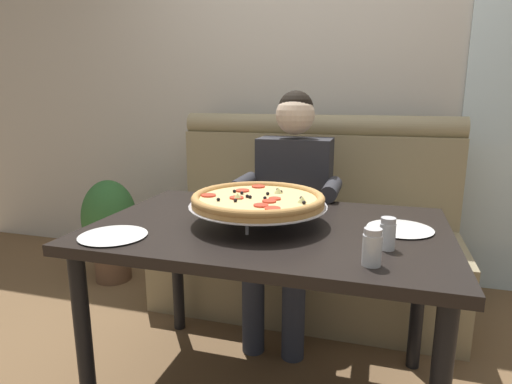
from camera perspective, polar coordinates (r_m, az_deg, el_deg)
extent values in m
cube|color=beige|center=(3.06, 9.27, 15.49)|extent=(6.00, 0.12, 2.80)
cube|color=#998966|center=(2.57, 6.26, -10.60)|extent=(1.74, 0.60, 0.46)
cube|color=#998966|center=(2.80, 7.93, 1.10)|extent=(1.74, 0.18, 0.65)
cylinder|color=#998966|center=(2.75, 8.17, 8.76)|extent=(1.74, 0.14, 0.14)
cube|color=black|center=(1.67, 1.81, -5.01)|extent=(1.35, 0.89, 0.04)
cylinder|color=black|center=(1.78, -22.02, -18.23)|extent=(0.06, 0.06, 0.72)
cylinder|color=black|center=(2.34, -10.49, -9.77)|extent=(0.06, 0.06, 0.72)
cylinder|color=black|center=(2.12, 20.91, -12.88)|extent=(0.06, 0.06, 0.72)
cube|color=#2D3342|center=(2.24, 3.95, -5.76)|extent=(0.34, 0.40, 0.15)
cylinder|color=#2D3342|center=(2.16, -0.37, -15.26)|extent=(0.11, 0.11, 0.46)
cylinder|color=#2D3342|center=(2.12, 5.02, -15.92)|extent=(0.11, 0.11, 0.46)
cube|color=#2D2D33|center=(2.40, 5.17, 0.52)|extent=(0.40, 0.22, 0.56)
cylinder|color=#2D2D33|center=(2.23, -1.72, 1.12)|extent=(0.08, 0.28, 0.08)
cylinder|color=#2D2D33|center=(2.14, 10.08, 0.40)|extent=(0.08, 0.28, 0.08)
sphere|color=beige|center=(2.32, 5.28, 10.22)|extent=(0.21, 0.21, 0.21)
sphere|color=black|center=(2.33, 5.34, 11.09)|extent=(0.19, 0.19, 0.19)
cylinder|color=silver|center=(1.54, -1.22, -4.41)|extent=(0.01, 0.01, 0.07)
cylinder|color=silver|center=(1.77, -2.91, -2.13)|extent=(0.01, 0.01, 0.07)
cylinder|color=silver|center=(1.71, 4.88, -2.73)|extent=(0.01, 0.01, 0.07)
torus|color=silver|center=(1.66, 0.26, -2.03)|extent=(0.29, 0.29, 0.01)
cylinder|color=silver|center=(1.66, 0.26, -1.76)|extent=(0.54, 0.54, 0.00)
cylinder|color=tan|center=(1.66, 0.26, -1.40)|extent=(0.51, 0.51, 0.02)
torus|color=tan|center=(1.65, 0.26, -0.76)|extent=(0.52, 0.52, 0.03)
cylinder|color=#E5C17A|center=(1.65, 0.26, -0.93)|extent=(0.45, 0.45, 0.01)
cylinder|color=red|center=(1.52, 0.78, -1.80)|extent=(0.05, 0.05, 0.01)
cylinder|color=red|center=(1.76, -1.81, 0.20)|extent=(0.06, 0.06, 0.01)
cylinder|color=red|center=(1.58, 1.77, -1.24)|extent=(0.05, 0.05, 0.01)
cylinder|color=red|center=(1.62, 2.53, -0.89)|extent=(0.05, 0.05, 0.01)
cylinder|color=red|center=(1.84, 0.31, 0.74)|extent=(0.06, 0.06, 0.01)
cylinder|color=red|center=(1.48, 2.24, -2.22)|extent=(0.06, 0.06, 0.01)
cylinder|color=red|center=(1.64, -2.62, -0.76)|extent=(0.05, 0.05, 0.01)
cylinder|color=red|center=(1.69, -6.36, -0.44)|extent=(0.06, 0.06, 0.01)
sphere|color=black|center=(1.76, 2.89, 0.30)|extent=(0.01, 0.01, 0.01)
sphere|color=black|center=(1.60, -5.06, -1.01)|extent=(0.01, 0.01, 0.01)
sphere|color=black|center=(1.62, 1.20, -0.82)|extent=(0.01, 0.01, 0.01)
sphere|color=black|center=(1.74, -2.91, 0.11)|extent=(0.01, 0.01, 0.01)
sphere|color=black|center=(1.64, -0.80, -0.66)|extent=(0.01, 0.01, 0.01)
sphere|color=black|center=(1.58, -2.78, -1.14)|extent=(0.01, 0.01, 0.01)
sphere|color=black|center=(1.56, 6.43, -1.42)|extent=(0.01, 0.01, 0.01)
sphere|color=black|center=(1.69, 1.57, -0.21)|extent=(0.01, 0.01, 0.01)
sphere|color=black|center=(1.73, 3.35, 0.04)|extent=(0.01, 0.01, 0.01)
sphere|color=black|center=(1.65, -1.19, -0.56)|extent=(0.01, 0.01, 0.01)
sphere|color=black|center=(1.70, -1.91, -0.12)|extent=(0.01, 0.01, 0.01)
sphere|color=black|center=(1.63, 6.09, -0.82)|extent=(0.01, 0.01, 0.01)
cone|color=#CCC675|center=(1.63, -2.49, -0.54)|extent=(0.04, 0.04, 0.02)
cone|color=#CCC675|center=(1.58, 6.20, -0.99)|extent=(0.04, 0.04, 0.02)
cone|color=#CCC675|center=(1.72, 3.01, 0.22)|extent=(0.04, 0.04, 0.02)
cylinder|color=white|center=(1.46, 17.17, -5.71)|extent=(0.05, 0.05, 0.09)
cylinder|color=silver|center=(1.46, 17.11, -6.49)|extent=(0.04, 0.04, 0.05)
cylinder|color=silver|center=(1.44, 17.31, -3.69)|extent=(0.05, 0.05, 0.02)
cylinder|color=white|center=(1.31, 15.25, -7.52)|extent=(0.06, 0.06, 0.09)
cylinder|color=#A82D19|center=(1.31, 15.21, -8.12)|extent=(0.05, 0.05, 0.06)
cylinder|color=silver|center=(1.29, 15.40, -5.15)|extent=(0.05, 0.05, 0.02)
cylinder|color=white|center=(1.61, -18.57, -5.59)|extent=(0.17, 0.17, 0.01)
cone|color=white|center=(1.60, -18.59, -5.28)|extent=(0.24, 0.24, 0.01)
cylinder|color=white|center=(1.69, 18.70, -4.72)|extent=(0.17, 0.17, 0.01)
cone|color=white|center=(1.69, 18.72, -4.43)|extent=(0.24, 0.24, 0.01)
cylinder|color=black|center=(4.23, 28.51, -2.86)|extent=(0.02, 0.02, 0.44)
cylinder|color=black|center=(3.99, 27.41, -3.62)|extent=(0.02, 0.02, 0.44)
cylinder|color=black|center=(3.92, 31.01, -4.28)|extent=(0.02, 0.02, 0.44)
cylinder|color=black|center=(4.02, 30.07, -0.42)|extent=(0.40, 0.40, 0.02)
cylinder|color=brown|center=(3.14, -18.58, -9.12)|extent=(0.24, 0.24, 0.22)
ellipsoid|color=#336B33|center=(3.04, -19.02, -3.33)|extent=(0.36, 0.36, 0.52)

